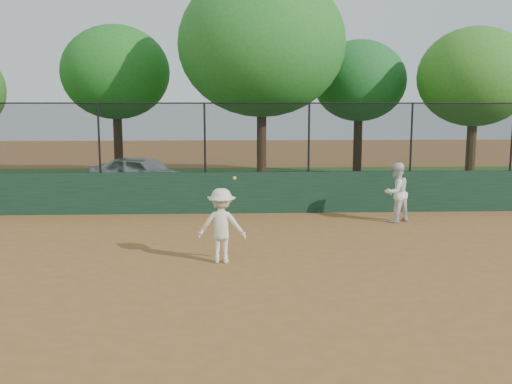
{
  "coord_description": "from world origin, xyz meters",
  "views": [
    {
      "loc": [
        0.24,
        -10.4,
        3.15
      ],
      "look_at": [
        0.8,
        2.2,
        1.2
      ],
      "focal_mm": 40.0,
      "sensor_mm": 36.0,
      "label": 1
    }
  ],
  "objects_px": {
    "player_main": "(222,226)",
    "tree_3": "(359,81)",
    "tree_2": "(262,44)",
    "parked_car": "(143,174)",
    "tree_1": "(116,73)",
    "player_second": "(396,193)",
    "tree_4": "(475,77)"
  },
  "relations": [
    {
      "from": "tree_1",
      "to": "tree_3",
      "type": "relative_size",
      "value": 1.09
    },
    {
      "from": "player_second",
      "to": "tree_1",
      "type": "bearing_deg",
      "value": -72.77
    },
    {
      "from": "player_main",
      "to": "tree_2",
      "type": "distance_m",
      "value": 10.76
    },
    {
      "from": "tree_2",
      "to": "tree_3",
      "type": "relative_size",
      "value": 1.36
    },
    {
      "from": "player_second",
      "to": "tree_2",
      "type": "xyz_separation_m",
      "value": [
        -3.3,
        5.9,
        4.46
      ]
    },
    {
      "from": "tree_2",
      "to": "tree_1",
      "type": "bearing_deg",
      "value": 156.4
    },
    {
      "from": "player_main",
      "to": "tree_2",
      "type": "relative_size",
      "value": 0.22
    },
    {
      "from": "tree_1",
      "to": "player_main",
      "type": "bearing_deg",
      "value": -70.28
    },
    {
      "from": "tree_2",
      "to": "tree_4",
      "type": "xyz_separation_m",
      "value": [
        8.01,
        0.46,
        -1.12
      ]
    },
    {
      "from": "player_main",
      "to": "tree_2",
      "type": "height_order",
      "value": "tree_2"
    },
    {
      "from": "parked_car",
      "to": "tree_3",
      "type": "xyz_separation_m",
      "value": [
        8.46,
        3.22,
        3.41
      ]
    },
    {
      "from": "player_second",
      "to": "tree_3",
      "type": "relative_size",
      "value": 0.28
    },
    {
      "from": "player_main",
      "to": "tree_3",
      "type": "height_order",
      "value": "tree_3"
    },
    {
      "from": "parked_car",
      "to": "tree_1",
      "type": "distance_m",
      "value": 4.92
    },
    {
      "from": "player_second",
      "to": "tree_3",
      "type": "xyz_separation_m",
      "value": [
        0.87,
        8.69,
        3.28
      ]
    },
    {
      "from": "tree_3",
      "to": "parked_car",
      "type": "bearing_deg",
      "value": -159.15
    },
    {
      "from": "tree_1",
      "to": "tree_2",
      "type": "distance_m",
      "value": 6.26
    },
    {
      "from": "tree_4",
      "to": "player_second",
      "type": "bearing_deg",
      "value": -126.52
    },
    {
      "from": "player_second",
      "to": "player_main",
      "type": "distance_m",
      "value": 5.97
    },
    {
      "from": "tree_4",
      "to": "tree_2",
      "type": "bearing_deg",
      "value": -176.68
    },
    {
      "from": "tree_1",
      "to": "tree_4",
      "type": "xyz_separation_m",
      "value": [
        13.69,
        -2.02,
        -0.24
      ]
    },
    {
      "from": "player_main",
      "to": "tree_1",
      "type": "bearing_deg",
      "value": 109.72
    },
    {
      "from": "tree_2",
      "to": "parked_car",
      "type": "bearing_deg",
      "value": -174.24
    },
    {
      "from": "player_main",
      "to": "tree_1",
      "type": "distance_m",
      "value": 13.41
    },
    {
      "from": "tree_3",
      "to": "tree_4",
      "type": "xyz_separation_m",
      "value": [
        3.84,
        -2.32,
        0.06
      ]
    },
    {
      "from": "tree_2",
      "to": "tree_4",
      "type": "bearing_deg",
      "value": 3.32
    },
    {
      "from": "player_second",
      "to": "tree_3",
      "type": "bearing_deg",
      "value": -125.5
    },
    {
      "from": "tree_2",
      "to": "tree_3",
      "type": "bearing_deg",
      "value": 33.74
    },
    {
      "from": "parked_car",
      "to": "tree_3",
      "type": "height_order",
      "value": "tree_3"
    },
    {
      "from": "tree_1",
      "to": "tree_4",
      "type": "bearing_deg",
      "value": -8.38
    },
    {
      "from": "player_second",
      "to": "tree_2",
      "type": "height_order",
      "value": "tree_2"
    },
    {
      "from": "tree_3",
      "to": "tree_4",
      "type": "distance_m",
      "value": 4.49
    }
  ]
}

